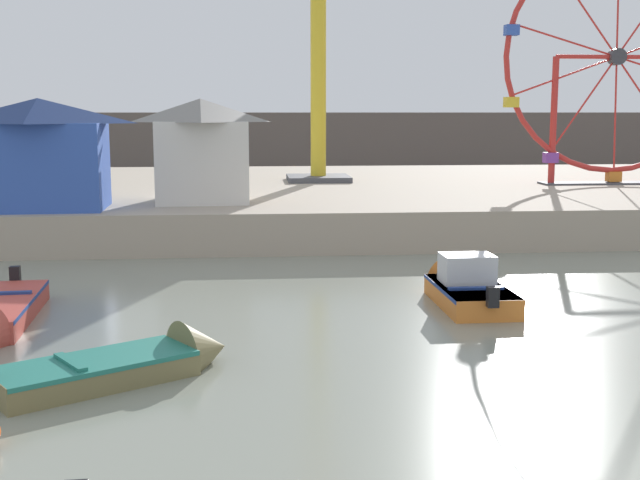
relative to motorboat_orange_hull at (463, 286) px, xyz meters
name	(u,v)px	position (x,y,z in m)	size (l,w,h in m)	color
quay_promenade	(414,197)	(2.39, 17.51, 0.33)	(110.00, 22.42, 1.35)	tan
distant_town_skyline	(347,142)	(2.39, 42.32, 1.86)	(140.00, 3.00, 4.40)	#564C47
motorboat_orange_hull	(463,286)	(0.00, 0.00, 0.00)	(1.55, 4.11, 1.63)	orange
motorboat_olive_wood	(137,362)	(-7.05, -5.19, -0.10)	(4.15, 3.28, 1.21)	olive
ferris_wheel_red_frame	(616,62)	(10.70, 15.69, 6.23)	(9.92, 1.20, 10.40)	red
drop_tower_yellow_tower	(318,3)	(-1.87, 18.39, 8.88)	(2.80, 2.80, 15.45)	gold
carnival_booth_blue_tent	(40,152)	(-11.74, 8.26, 2.85)	(4.51, 3.22, 3.56)	#3356B7
carnival_booth_white_ticket	(201,149)	(-6.70, 10.03, 2.86)	(3.62, 3.37, 3.57)	silver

